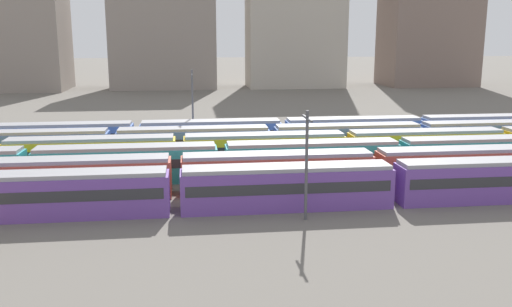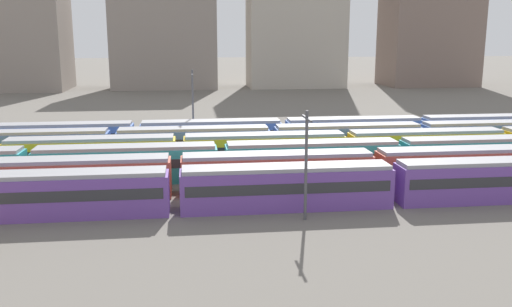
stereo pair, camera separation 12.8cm
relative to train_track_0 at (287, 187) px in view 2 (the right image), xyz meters
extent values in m
plane|color=#666059|center=(-25.70, 13.00, -1.90)|extent=(600.00, 600.00, 0.00)
cube|color=#6B429E|center=(-18.90, 0.00, -0.20)|extent=(18.00, 3.00, 3.40)
cube|color=#2D2D33|center=(-18.90, 0.00, 0.20)|extent=(17.20, 3.06, 0.90)
cube|color=#939399|center=(-18.90, 0.00, 1.67)|extent=(17.60, 2.70, 0.35)
cube|color=#6B429E|center=(0.00, 0.00, -0.20)|extent=(18.00, 3.00, 3.40)
cube|color=#2D2D33|center=(0.00, 0.00, 0.20)|extent=(17.20, 3.06, 0.90)
cube|color=#939399|center=(0.00, 0.00, 1.67)|extent=(17.60, 2.70, 0.35)
cube|color=#6B429E|center=(18.90, 0.00, -0.20)|extent=(18.00, 3.00, 3.40)
cube|color=#2D2D33|center=(18.90, 0.00, 0.20)|extent=(17.20, 3.06, 0.90)
cube|color=#939399|center=(18.90, 0.00, 1.67)|extent=(17.60, 2.70, 0.35)
cube|color=#BC4C38|center=(-18.86, 5.20, -0.20)|extent=(18.00, 3.00, 3.40)
cube|color=#2D2D33|center=(-18.86, 5.20, 0.20)|extent=(17.20, 3.06, 0.90)
cube|color=#939399|center=(-18.86, 5.20, 1.67)|extent=(17.60, 2.70, 0.35)
cube|color=#BC4C38|center=(0.04, 5.20, -0.20)|extent=(18.00, 3.00, 3.40)
cube|color=#2D2D33|center=(0.04, 5.20, 0.20)|extent=(17.20, 3.06, 0.90)
cube|color=#939399|center=(0.04, 5.20, 1.67)|extent=(17.60, 2.70, 0.35)
cube|color=#BC4C38|center=(18.94, 5.20, -0.20)|extent=(18.00, 3.00, 3.40)
cube|color=#2D2D33|center=(18.94, 5.20, 0.20)|extent=(17.20, 3.06, 0.90)
cube|color=#939399|center=(18.94, 5.20, 1.67)|extent=(17.60, 2.70, 0.35)
cube|color=teal|center=(-14.37, 10.40, -0.20)|extent=(18.00, 3.00, 3.40)
cube|color=#2D2D33|center=(-14.37, 10.40, 0.20)|extent=(17.20, 3.06, 0.90)
cube|color=#939399|center=(-14.37, 10.40, 1.67)|extent=(17.60, 2.70, 0.35)
cube|color=teal|center=(4.53, 10.40, -0.20)|extent=(18.00, 3.00, 3.40)
cube|color=#2D2D33|center=(4.53, 10.40, 0.20)|extent=(17.20, 3.06, 0.90)
cube|color=#939399|center=(4.53, 10.40, 1.67)|extent=(17.60, 2.70, 0.35)
cube|color=teal|center=(23.43, 10.40, -0.20)|extent=(18.00, 3.00, 3.40)
cube|color=#2D2D33|center=(23.43, 10.40, 0.20)|extent=(17.20, 3.06, 0.90)
cube|color=#939399|center=(23.43, 10.40, 1.67)|extent=(17.60, 2.70, 0.35)
cube|color=yellow|center=(-18.64, 15.60, -0.20)|extent=(18.00, 3.00, 3.40)
cube|color=#2D2D33|center=(-18.64, 15.60, 0.20)|extent=(17.20, 3.06, 0.90)
cube|color=#939399|center=(-18.64, 15.60, 1.67)|extent=(17.60, 2.70, 0.35)
cube|color=yellow|center=(0.26, 15.60, -0.20)|extent=(18.00, 3.00, 3.40)
cube|color=#2D2D33|center=(0.26, 15.60, 0.20)|extent=(17.20, 3.06, 0.90)
cube|color=#939399|center=(0.26, 15.60, 1.67)|extent=(17.60, 2.70, 0.35)
cube|color=yellow|center=(19.16, 15.60, -0.20)|extent=(18.00, 3.00, 3.40)
cube|color=#2D2D33|center=(19.16, 15.60, 0.20)|extent=(17.20, 3.06, 0.90)
cube|color=#939399|center=(19.16, 15.60, 1.67)|extent=(17.60, 2.70, 0.35)
cube|color=#4C70BC|center=(-26.46, 20.80, -0.20)|extent=(18.00, 3.00, 3.40)
cube|color=#2D2D33|center=(-26.46, 20.80, 0.20)|extent=(17.20, 3.06, 0.90)
cube|color=#939399|center=(-26.46, 20.80, 1.67)|extent=(17.60, 2.70, 0.35)
cube|color=#4C70BC|center=(-7.56, 20.80, -0.20)|extent=(18.00, 3.00, 3.40)
cube|color=#2D2D33|center=(-7.56, 20.80, 0.20)|extent=(17.20, 3.06, 0.90)
cube|color=#939399|center=(-7.56, 20.80, 1.67)|extent=(17.60, 2.70, 0.35)
cube|color=#4C70BC|center=(11.34, 20.80, -0.20)|extent=(18.00, 3.00, 3.40)
cube|color=#2D2D33|center=(11.34, 20.80, 0.20)|extent=(17.20, 3.06, 0.90)
cube|color=#939399|center=(11.34, 20.80, 1.67)|extent=(17.60, 2.70, 0.35)
cube|color=#4C70BC|center=(30.24, 20.80, -0.20)|extent=(18.00, 3.00, 3.40)
cube|color=#2D2D33|center=(30.24, 20.80, 0.20)|extent=(17.20, 3.06, 0.90)
cube|color=#939399|center=(30.24, 20.80, 1.67)|extent=(17.60, 2.70, 0.35)
cube|color=#4C70BC|center=(-24.14, 26.00, -0.20)|extent=(18.00, 3.00, 3.40)
cube|color=#2D2D33|center=(-24.14, 26.00, 0.20)|extent=(17.20, 3.06, 0.90)
cube|color=#939399|center=(-24.14, 26.00, 1.67)|extent=(17.60, 2.70, 0.35)
cube|color=#4C70BC|center=(-5.24, 26.00, -0.20)|extent=(18.00, 3.00, 3.40)
cube|color=#2D2D33|center=(-5.24, 26.00, 0.20)|extent=(17.20, 3.06, 0.90)
cube|color=#939399|center=(-5.24, 26.00, 1.67)|extent=(17.60, 2.70, 0.35)
cube|color=#4C70BC|center=(13.66, 26.00, -0.20)|extent=(18.00, 3.00, 3.40)
cube|color=#2D2D33|center=(13.66, 26.00, 0.20)|extent=(17.20, 3.06, 0.90)
cube|color=#939399|center=(13.66, 26.00, 1.67)|extent=(17.60, 2.70, 0.35)
cube|color=#4C70BC|center=(32.56, 26.00, -0.20)|extent=(18.00, 3.00, 3.40)
cube|color=#2D2D33|center=(32.56, 26.00, 0.20)|extent=(17.20, 3.06, 0.90)
cube|color=#939399|center=(32.56, 26.00, 1.67)|extent=(17.60, 2.70, 0.35)
cylinder|color=#4C4C51|center=(-7.51, 28.77, 3.13)|extent=(0.24, 0.24, 10.06)
cube|color=#47474C|center=(-7.51, 28.77, 7.55)|extent=(0.16, 3.20, 0.16)
cylinder|color=#4C4C51|center=(0.95, -3.25, 2.51)|extent=(0.24, 0.24, 8.83)
cube|color=#47474C|center=(0.95, -3.25, 6.33)|extent=(0.16, 3.20, 0.16)
cube|color=gray|center=(-48.73, 110.26, 12.94)|extent=(18.19, 18.96, 29.68)
cube|color=gray|center=(-14.14, 110.26, 14.52)|extent=(27.95, 13.67, 32.86)
cube|color=#B2A899|center=(21.90, 110.26, 19.38)|extent=(26.26, 14.66, 42.56)
camera|label=1|loc=(-8.27, -45.13, 12.72)|focal=39.18mm
camera|label=2|loc=(-8.14, -45.15, 12.72)|focal=39.18mm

